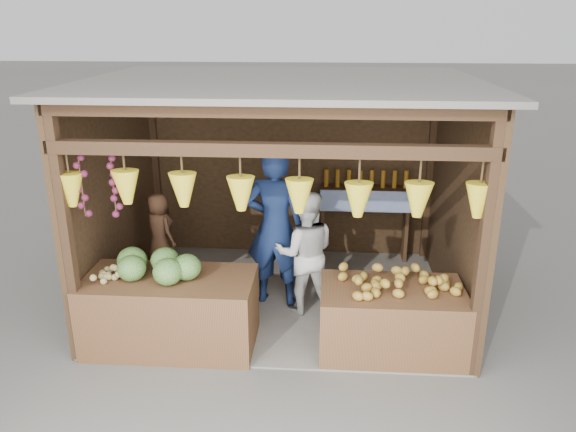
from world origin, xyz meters
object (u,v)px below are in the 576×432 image
object	(u,v)px
counter_right	(391,320)
vendor_seated	(159,230)
woman_standing	(305,253)
man_standing	(275,228)
counter_left	(171,311)

from	to	relation	value
counter_right	vendor_seated	world-z (taller)	vendor_seated
counter_right	woman_standing	size ratio (longest dim) A/B	0.98
man_standing	woman_standing	xyz separation A→B (m)	(0.36, -0.17, -0.24)
counter_right	counter_left	bearing A→B (deg)	-178.94
counter_left	man_standing	world-z (taller)	man_standing
counter_left	woman_standing	xyz separation A→B (m)	(1.37, 0.83, 0.35)
counter_right	vendor_seated	bearing A→B (deg)	154.94
man_standing	vendor_seated	size ratio (longest dim) A/B	2.03
counter_left	counter_right	xyz separation A→B (m)	(2.28, 0.04, -0.03)
counter_right	man_standing	bearing A→B (deg)	142.97
woman_standing	vendor_seated	bearing A→B (deg)	-19.50
man_standing	woman_standing	distance (m)	0.46
woman_standing	counter_right	bearing A→B (deg)	134.99
counter_left	counter_right	world-z (taller)	counter_left
counter_left	woman_standing	world-z (taller)	woman_standing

